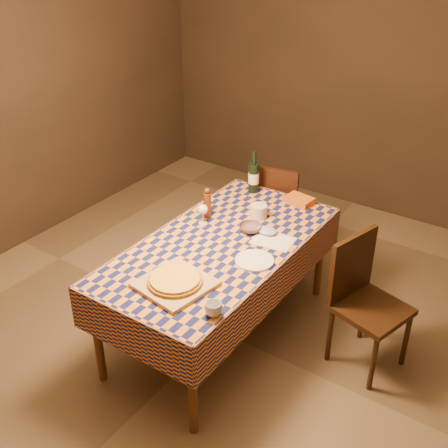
# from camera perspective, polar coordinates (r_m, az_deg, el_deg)

# --- Properties ---
(room) EXTENTS (5.00, 5.10, 2.70)m
(room) POSITION_cam_1_polar(r_m,az_deg,el_deg) (3.52, -0.46, 6.03)
(room) COLOR brown
(room) RESTS_ON ground
(dining_table) EXTENTS (0.94, 1.84, 0.77)m
(dining_table) POSITION_cam_1_polar(r_m,az_deg,el_deg) (3.83, -0.42, -2.99)
(dining_table) COLOR brown
(dining_table) RESTS_ON ground
(cutting_board) EXTENTS (0.45, 0.45, 0.02)m
(cutting_board) POSITION_cam_1_polar(r_m,az_deg,el_deg) (3.40, -4.98, -6.10)
(cutting_board) COLOR tan
(cutting_board) RESTS_ON dining_table
(pizza) EXTENTS (0.41, 0.41, 0.03)m
(pizza) POSITION_cam_1_polar(r_m,az_deg,el_deg) (3.38, -5.00, -5.71)
(pizza) COLOR #8F5B17
(pizza) RESTS_ON cutting_board
(pepper_mill) EXTENTS (0.07, 0.07, 0.23)m
(pepper_mill) POSITION_cam_1_polar(r_m,az_deg,el_deg) (4.07, -1.71, 2.10)
(pepper_mill) COLOR #4A2211
(pepper_mill) RESTS_ON dining_table
(bowl) EXTENTS (0.17, 0.17, 0.05)m
(bowl) POSITION_cam_1_polar(r_m,az_deg,el_deg) (3.93, 2.68, -0.41)
(bowl) COLOR #644754
(bowl) RESTS_ON dining_table
(wine_glass) EXTENTS (0.08, 0.08, 0.15)m
(wine_glass) POSITION_cam_1_polar(r_m,az_deg,el_deg) (3.99, -2.18, 1.42)
(wine_glass) COLOR silver
(wine_glass) RESTS_ON dining_table
(wine_bottle) EXTENTS (0.10, 0.10, 0.34)m
(wine_bottle) POSITION_cam_1_polar(r_m,az_deg,el_deg) (4.44, 3.03, 4.79)
(wine_bottle) COLOR black
(wine_bottle) RESTS_ON dining_table
(deli_tub) EXTENTS (0.15, 0.15, 0.10)m
(deli_tub) POSITION_cam_1_polar(r_m,az_deg,el_deg) (4.09, 3.56, 1.30)
(deli_tub) COLOR silver
(deli_tub) RESTS_ON dining_table
(takeout_container) EXTENTS (0.22, 0.17, 0.05)m
(takeout_container) POSITION_cam_1_polar(r_m,az_deg,el_deg) (4.33, 7.65, 2.41)
(takeout_container) COLOR #C25819
(takeout_container) RESTS_ON dining_table
(white_plate) EXTENTS (0.33, 0.33, 0.01)m
(white_plate) POSITION_cam_1_polar(r_m,az_deg,el_deg) (3.61, 3.11, -3.72)
(white_plate) COLOR white
(white_plate) RESTS_ON dining_table
(tumbler) EXTENTS (0.12, 0.12, 0.08)m
(tumbler) POSITION_cam_1_polar(r_m,az_deg,el_deg) (3.15, -1.07, -8.63)
(tumbler) COLOR silver
(tumbler) RESTS_ON dining_table
(flour_patch) EXTENTS (0.29, 0.24, 0.00)m
(flour_patch) POSITION_cam_1_polar(r_m,az_deg,el_deg) (3.84, 5.01, -1.68)
(flour_patch) COLOR silver
(flour_patch) RESTS_ON dining_table
(flour_bag) EXTENTS (0.16, 0.13, 0.04)m
(flour_bag) POSITION_cam_1_polar(r_m,az_deg,el_deg) (3.91, 4.38, -0.68)
(flour_bag) COLOR #9FA7CC
(flour_bag) RESTS_ON dining_table
(chair_far) EXTENTS (0.49, 0.50, 0.93)m
(chair_far) POSITION_cam_1_polar(r_m,az_deg,el_deg) (4.79, 5.30, 1.69)
(chair_far) COLOR black
(chair_far) RESTS_ON ground
(chair_right) EXTENTS (0.53, 0.52, 0.93)m
(chair_right) POSITION_cam_1_polar(r_m,az_deg,el_deg) (3.84, 13.95, -7.01)
(chair_right) COLOR black
(chair_right) RESTS_ON ground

